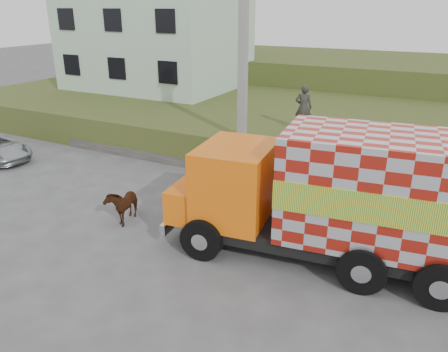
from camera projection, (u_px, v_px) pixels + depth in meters
The scene contains 9 objects.
ground at pixel (207, 224), 13.85m from camera, with size 120.00×120.00×0.00m, color #474749.
embankment at pixel (306, 128), 21.82m from camera, with size 40.00×12.00×1.50m, color #33531B.
embankment_far at pixel (358, 79), 31.44m from camera, with size 40.00×12.00×3.00m, color #33531B.
retaining_strip at pixel (215, 167), 18.10m from camera, with size 16.00×0.50×0.40m, color #595651.
building at pixel (157, 38), 27.67m from camera, with size 10.00×8.00×6.00m, color #A2BEA7.
utility_pole at pixel (243, 73), 16.58m from camera, with size 1.20×0.30×8.00m.
cargo_truck at pixel (336, 196), 11.28m from camera, with size 8.35×3.62×3.61m.
cow at pixel (123, 204), 13.87m from camera, with size 0.63×1.38×1.16m, color #33130C.
pedestrian at pixel (303, 108), 18.27m from camera, with size 0.70×0.46×1.93m, color #2B2826.
Camera 1 is at (6.19, -10.68, 6.47)m, focal length 35.00 mm.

